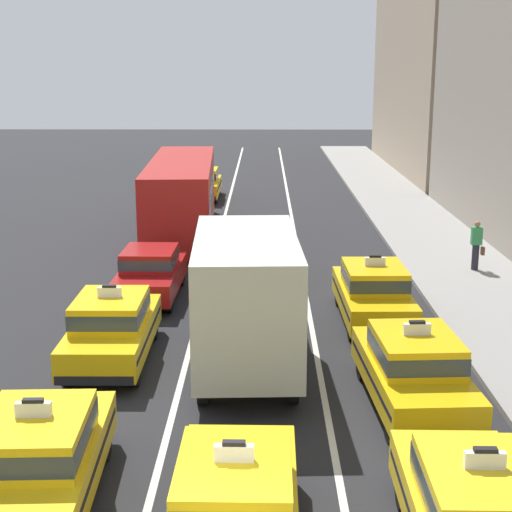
# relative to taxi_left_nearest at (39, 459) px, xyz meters

# --- Properties ---
(lane_stripe_left_center) EXTENTS (0.14, 80.00, 0.01)m
(lane_stripe_left_center) POSITION_rel_taxi_left_nearest_xyz_m (1.72, 16.84, -0.87)
(lane_stripe_left_center) COLOR silver
(lane_stripe_left_center) RESTS_ON ground
(lane_stripe_center_right) EXTENTS (0.14, 80.00, 0.01)m
(lane_stripe_center_right) POSITION_rel_taxi_left_nearest_xyz_m (4.92, 16.84, -0.87)
(lane_stripe_center_right) COLOR silver
(lane_stripe_center_right) RESTS_ON ground
(sidewalk_curb) EXTENTS (4.00, 90.00, 0.15)m
(sidewalk_curb) POSITION_rel_taxi_left_nearest_xyz_m (10.52, 11.84, -0.80)
(sidewalk_curb) COLOR gray
(sidewalk_curb) RESTS_ON ground
(taxi_left_nearest) EXTENTS (2.00, 4.63, 1.96)m
(taxi_left_nearest) POSITION_rel_taxi_left_nearest_xyz_m (0.00, 0.00, 0.00)
(taxi_left_nearest) COLOR black
(taxi_left_nearest) RESTS_ON ground
(taxi_left_second) EXTENTS (1.85, 4.57, 1.96)m
(taxi_left_second) POSITION_rel_taxi_left_nearest_xyz_m (-0.06, 6.42, 0.00)
(taxi_left_second) COLOR black
(taxi_left_second) RESTS_ON ground
(sedan_left_third) EXTENTS (1.83, 4.33, 1.58)m
(sedan_left_third) POSITION_rel_taxi_left_nearest_xyz_m (0.11, 11.67, -0.03)
(sedan_left_third) COLOR black
(sedan_left_third) RESTS_ON ground
(bus_left_fourth) EXTENTS (3.03, 11.31, 3.22)m
(bus_left_fourth) POSITION_rel_taxi_left_nearest_xyz_m (0.17, 20.58, 0.94)
(bus_left_fourth) COLOR black
(bus_left_fourth) RESTS_ON ground
(taxi_left_fifth) EXTENTS (1.82, 4.56, 1.96)m
(taxi_left_fifth) POSITION_rel_taxi_left_nearest_xyz_m (0.29, 29.92, 0.00)
(taxi_left_fifth) COLOR black
(taxi_left_fifth) RESTS_ON ground
(taxi_center_nearest) EXTENTS (1.87, 4.58, 1.96)m
(taxi_center_nearest) POSITION_rel_taxi_left_nearest_xyz_m (3.19, -1.36, 0.00)
(taxi_center_nearest) COLOR black
(taxi_center_nearest) RESTS_ON ground
(box_truck_center_second) EXTENTS (2.52, 7.05, 3.27)m
(box_truck_center_second) POSITION_rel_taxi_left_nearest_xyz_m (3.17, 6.42, 0.90)
(box_truck_center_second) COLOR black
(box_truck_center_second) RESTS_ON ground
(taxi_center_third) EXTENTS (2.08, 4.66, 1.96)m
(taxi_center_third) POSITION_rel_taxi_left_nearest_xyz_m (3.46, 14.13, 0.00)
(taxi_center_third) COLOR black
(taxi_center_third) RESTS_ON ground
(taxi_right_second) EXTENTS (2.06, 4.65, 1.96)m
(taxi_right_second) POSITION_rel_taxi_left_nearest_xyz_m (6.72, 3.86, 0.00)
(taxi_right_second) COLOR black
(taxi_right_second) RESTS_ON ground
(taxi_right_third) EXTENTS (1.89, 4.59, 1.96)m
(taxi_right_third) POSITION_rel_taxi_left_nearest_xyz_m (6.65, 9.44, 0.00)
(taxi_right_third) COLOR black
(taxi_right_third) RESTS_ON ground
(pedestrian_near_crosswalk) EXTENTS (0.47, 0.24, 1.71)m
(pedestrian_near_crosswalk) POSITION_rel_taxi_left_nearest_xyz_m (10.90, 14.68, 0.13)
(pedestrian_near_crosswalk) COLOR #23232D
(pedestrian_near_crosswalk) RESTS_ON sidewalk_curb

